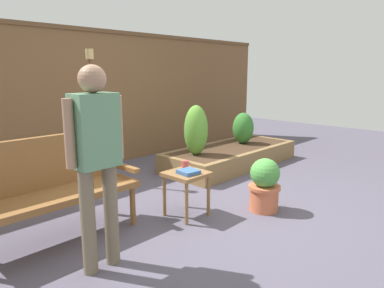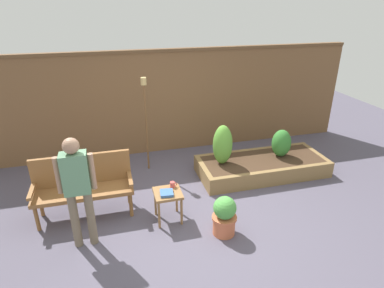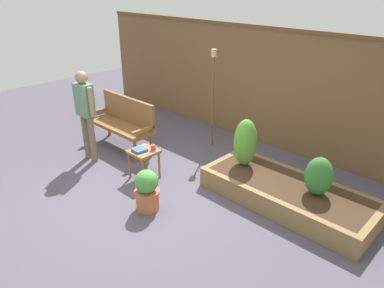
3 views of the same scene
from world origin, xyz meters
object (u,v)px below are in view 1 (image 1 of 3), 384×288
Objects in this scene: cup_on_table at (185,164)px; person_by_bench at (96,152)px; shrub_near_bench at (196,130)px; shrub_far_corner at (243,128)px; side_table at (186,180)px; potted_boxwood at (265,184)px; book_on_table at (188,172)px; tiki_torch at (92,94)px; garden_bench at (53,181)px.

person_by_bench reaches higher than cup_on_table.
shrub_near_bench reaches higher than shrub_far_corner.
potted_boxwood is (0.69, -0.52, -0.10)m from side_table.
side_table is 0.31× the size of person_by_bench.
tiki_torch is (-0.04, 1.74, 0.72)m from book_on_table.
book_on_table is 1.25m from person_by_bench.
person_by_bench is (-1.28, -0.35, 0.41)m from cup_on_table.
potted_boxwood is 0.38× the size of person_by_bench.
cup_on_table is at bearing 59.83° from book_on_table.
cup_on_table is at bearing -16.95° from garden_bench.
tiki_torch reaches higher than side_table.
shrub_far_corner is (1.68, 1.50, 0.27)m from potted_boxwood.
tiki_torch is at bearing 92.05° from side_table.
cup_on_table is 0.21m from book_on_table.
book_on_table is at bearing -115.03° from side_table.
cup_on_table is 0.15× the size of shrub_near_bench.
garden_bench reaches higher than side_table.
cup_on_table reaches higher than book_on_table.
shrub_far_corner is at bearing 18.94° from person_by_bench.
shrub_far_corner is 0.34× the size of person_by_bench.
shrub_far_corner is (3.56, 0.48, 0.02)m from garden_bench.
side_table is (1.19, -0.51, -0.15)m from garden_bench.
garden_bench is 0.84m from person_by_bench.
potted_boxwood is (0.60, -0.63, -0.23)m from cup_on_table.
garden_bench reaches higher than shrub_far_corner.
cup_on_table is at bearing -84.21° from tiki_torch.
tiki_torch is 2.24m from person_by_bench.
potted_boxwood is 2.27m from shrub_far_corner.
book_on_table is at bearing -156.63° from shrub_far_corner.
garden_bench is 13.47× the size of cup_on_table.
tiki_torch is at bearing 150.77° from shrub_near_bench.
shrub_far_corner is 3.78m from person_by_bench.
side_table is 0.65× the size of shrub_near_bench.
person_by_bench is (-1.16, -0.18, 0.43)m from book_on_table.
shrub_near_bench is at bearing 11.27° from garden_bench.
tiki_torch is (-0.06, 1.69, 0.82)m from side_table.
side_table is 0.12m from book_on_table.
shrub_near_bench reaches higher than potted_boxwood.
shrub_far_corner reaches higher than cup_on_table.
potted_boxwood is 0.33× the size of tiki_torch.
book_on_table is 2.61m from shrub_far_corner.
shrub_near_bench is 1.54m from tiki_torch.
side_table is at bearing -130.62° from cup_on_table.
side_table is 2.50× the size of book_on_table.
cup_on_table is at bearing -141.65° from shrub_near_bench.
garden_bench is at bearing -133.78° from tiki_torch.
side_table is 4.49× the size of cup_on_table.
person_by_bench is (0.01, -0.74, 0.39)m from garden_bench.
tiki_torch reaches higher than potted_boxwood.
garden_bench is 1.29m from book_on_table.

